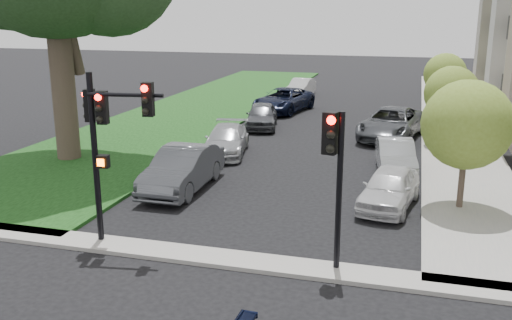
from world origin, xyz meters
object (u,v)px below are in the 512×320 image
(small_tree_c, at_px, (445,74))
(car_parked_5, at_px, (182,169))
(car_parked_2, at_px, (391,123))
(car_parked_6, at_px, (226,140))
(small_tree_a, at_px, (467,125))
(car_parked_8, at_px, (283,100))
(traffic_signal_secondary, at_px, (334,162))
(car_parked_1, at_px, (396,156))
(car_parked_9, at_px, (301,87))
(car_parked_0, at_px, (389,188))
(small_tree_b, at_px, (452,93))
(car_parked_7, at_px, (262,116))
(traffic_signal_main, at_px, (106,129))

(small_tree_c, distance_m, car_parked_5, 20.63)
(car_parked_2, relative_size, car_parked_6, 1.27)
(small_tree_a, distance_m, car_parked_8, 19.22)
(car_parked_8, bearing_deg, car_parked_6, -78.77)
(small_tree_c, distance_m, traffic_signal_secondary, 23.60)
(car_parked_2, xyz_separation_m, car_parked_6, (-7.09, -5.35, -0.14))
(car_parked_1, distance_m, car_parked_9, 20.82)
(car_parked_8, bearing_deg, car_parked_0, -54.34)
(small_tree_b, height_order, car_parked_9, small_tree_b)
(small_tree_a, xyz_separation_m, small_tree_b, (0.00, 9.31, -0.30))
(small_tree_a, distance_m, traffic_signal_secondary, 6.61)
(small_tree_b, height_order, car_parked_1, small_tree_b)
(traffic_signal_secondary, height_order, car_parked_1, traffic_signal_secondary)
(car_parked_1, bearing_deg, small_tree_a, -68.47)
(car_parked_8, bearing_deg, car_parked_7, -78.67)
(car_parked_5, height_order, car_parked_9, car_parked_5)
(traffic_signal_secondary, height_order, car_parked_9, traffic_signal_secondary)
(small_tree_b, bearing_deg, small_tree_a, -90.00)
(small_tree_a, xyz_separation_m, car_parked_7, (-9.80, 11.11, -2.18))
(traffic_signal_secondary, xyz_separation_m, car_parked_2, (0.69, 16.03, -2.10))
(car_parked_6, distance_m, car_parked_9, 18.34)
(car_parked_2, relative_size, car_parked_9, 1.42)
(car_parked_6, relative_size, car_parked_7, 1.08)
(traffic_signal_secondary, bearing_deg, car_parked_8, 106.08)
(small_tree_b, bearing_deg, traffic_signal_secondary, -102.92)
(car_parked_7, bearing_deg, car_parked_6, -101.92)
(car_parked_5, relative_size, car_parked_7, 1.17)
(small_tree_b, relative_size, small_tree_c, 1.01)
(car_parked_1, bearing_deg, car_parked_5, -156.40)
(car_parked_7, bearing_deg, small_tree_b, -22.01)
(car_parked_2, xyz_separation_m, car_parked_8, (-7.04, 6.02, -0.03))
(car_parked_0, bearing_deg, traffic_signal_secondary, -93.14)
(car_parked_1, relative_size, car_parked_7, 0.98)
(car_parked_6, height_order, car_parked_7, car_parked_7)
(car_parked_7, distance_m, car_parked_9, 12.25)
(small_tree_a, distance_m, car_parked_5, 9.91)
(small_tree_a, relative_size, car_parked_7, 1.06)
(car_parked_1, xyz_separation_m, car_parked_2, (-0.49, 6.33, 0.12))
(small_tree_c, relative_size, car_parked_0, 0.98)
(small_tree_c, distance_m, car_parked_2, 8.02)
(traffic_signal_main, distance_m, traffic_signal_secondary, 6.20)
(car_parked_2, height_order, car_parked_7, car_parked_2)
(small_tree_a, relative_size, car_parked_1, 1.08)
(traffic_signal_secondary, height_order, car_parked_0, traffic_signal_secondary)
(car_parked_2, bearing_deg, car_parked_5, -112.73)
(small_tree_a, relative_size, small_tree_b, 1.12)
(traffic_signal_main, bearing_deg, car_parked_6, 91.17)
(traffic_signal_main, xyz_separation_m, car_parked_2, (6.87, 15.99, -2.56))
(traffic_signal_main, bearing_deg, car_parked_0, 35.80)
(car_parked_7, xyz_separation_m, car_parked_9, (-0.23, 12.25, -0.05))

